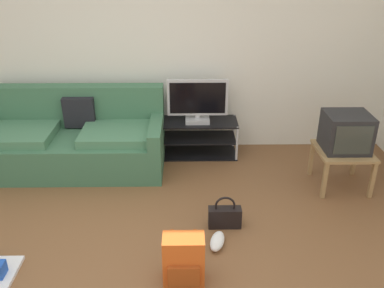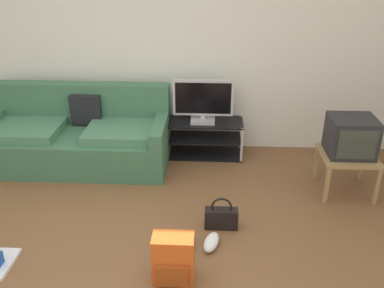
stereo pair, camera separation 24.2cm
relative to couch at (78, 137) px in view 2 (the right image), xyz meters
name	(u,v)px [view 2 (the right image)]	position (x,y,z in m)	size (l,w,h in m)	color
ground_plane	(116,274)	(0.84, -1.87, -0.33)	(9.00, 9.80, 0.02)	brown
wall_back	(152,40)	(0.84, 0.58, 1.03)	(9.00, 0.10, 2.70)	silver
couch	(78,137)	(0.00, 0.00, 0.00)	(2.12, 0.91, 0.89)	#3D6B4C
tv_stand	(203,138)	(1.47, 0.27, -0.10)	(0.97, 0.42, 0.44)	black
flat_tv	(203,102)	(1.47, 0.25, 0.38)	(0.71, 0.22, 0.52)	#B2B2B7
side_table	(347,160)	(2.98, -0.51, 0.05)	(0.55, 0.55, 0.43)	#9E7A4C
crt_tv	(351,136)	(2.98, -0.50, 0.30)	(0.45, 0.42, 0.39)	#232326
backpack	(173,259)	(1.31, -1.92, -0.12)	(0.31, 0.26, 0.41)	#CC561E
handbag	(221,217)	(1.68, -1.23, -0.21)	(0.30, 0.11, 0.32)	black
sneakers_pair	(199,242)	(1.49, -1.51, -0.28)	(0.36, 0.29, 0.09)	white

